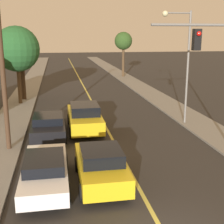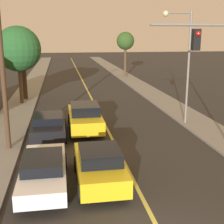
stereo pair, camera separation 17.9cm
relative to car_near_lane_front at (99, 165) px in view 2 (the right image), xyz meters
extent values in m
cube|color=#2D2B28|center=(1.40, 31.65, -0.78)|extent=(10.03, 80.00, 0.01)
cube|color=#D1C14C|center=(1.40, 31.65, -0.77)|extent=(0.16, 76.00, 0.00)
cube|color=gray|center=(-4.86, 31.65, -0.72)|extent=(2.50, 80.00, 0.12)
cube|color=gray|center=(7.67, 31.65, -0.72)|extent=(2.50, 80.00, 0.12)
cube|color=gold|center=(0.00, 0.03, -0.10)|extent=(1.81, 4.21, 0.70)
cube|color=black|center=(0.00, -0.13, 0.49)|extent=(1.59, 1.89, 0.49)
cylinder|color=black|center=(-0.86, 1.34, -0.46)|extent=(0.22, 0.65, 0.65)
cylinder|color=black|center=(0.86, 1.34, -0.46)|extent=(0.22, 0.65, 0.65)
cylinder|color=black|center=(-0.86, -1.27, -0.46)|extent=(0.22, 0.65, 0.65)
cylinder|color=black|center=(0.86, -1.27, -0.46)|extent=(0.22, 0.65, 0.65)
cube|color=gold|center=(0.00, 7.42, -0.06)|extent=(1.92, 5.02, 0.80)
cube|color=black|center=(0.00, 7.22, 0.63)|extent=(1.69, 2.26, 0.58)
cylinder|color=black|center=(-0.91, 8.98, -0.46)|extent=(0.22, 0.65, 0.65)
cylinder|color=black|center=(0.91, 8.98, -0.46)|extent=(0.22, 0.65, 0.65)
cylinder|color=black|center=(-0.91, 5.87, -0.46)|extent=(0.22, 0.65, 0.65)
cylinder|color=black|center=(0.91, 5.87, -0.46)|extent=(0.22, 0.65, 0.65)
cube|color=white|center=(-2.21, 0.07, -0.13)|extent=(1.71, 4.78, 0.56)
cube|color=black|center=(-2.21, -0.13, 0.35)|extent=(1.50, 2.15, 0.40)
cylinder|color=black|center=(-3.02, 1.55, -0.41)|extent=(0.22, 0.74, 0.74)
cylinder|color=black|center=(-1.39, 1.55, -0.41)|extent=(0.22, 0.74, 0.74)
cylinder|color=black|center=(-3.02, -1.42, -0.41)|extent=(0.22, 0.74, 0.74)
cylinder|color=black|center=(-1.39, -1.42, -0.41)|extent=(0.22, 0.74, 0.74)
cube|color=black|center=(-2.21, 6.40, -0.14)|extent=(1.88, 4.45, 0.63)
cube|color=black|center=(-2.21, 6.22, 0.39)|extent=(1.66, 2.00, 0.42)
cylinder|color=black|center=(-3.10, 7.78, -0.45)|extent=(0.22, 0.67, 0.67)
cylinder|color=black|center=(-1.31, 7.78, -0.45)|extent=(0.22, 0.67, 0.67)
cylinder|color=black|center=(-3.10, 5.02, -0.45)|extent=(0.22, 0.67, 0.67)
cylinder|color=black|center=(-1.31, 5.02, -0.45)|extent=(0.22, 0.67, 0.67)
cylinder|color=slate|center=(4.56, 1.24, 5.50)|extent=(4.52, 0.12, 0.12)
cube|color=black|center=(4.33, 1.24, 4.89)|extent=(0.32, 0.28, 0.90)
sphere|color=red|center=(4.33, 1.06, 5.13)|extent=(0.20, 0.20, 0.20)
cylinder|color=slate|center=(6.77, 7.58, 2.94)|extent=(0.14, 0.14, 7.21)
cylinder|color=slate|center=(5.94, 7.58, 6.40)|extent=(1.66, 0.09, 0.09)
sphere|color=beige|center=(5.10, 7.58, 6.35)|extent=(0.36, 0.36, 0.36)
cylinder|color=#422D1E|center=(-4.21, 4.47, 3.65)|extent=(0.24, 0.24, 8.62)
cylinder|color=#3D2B1C|center=(-4.66, 17.60, 1.43)|extent=(0.40, 0.40, 4.18)
sphere|color=#2D4C1E|center=(-4.66, 17.60, 4.37)|extent=(2.44, 2.44, 2.44)
cylinder|color=#4C3823|center=(-4.81, 15.81, 0.98)|extent=(0.31, 0.31, 3.28)
sphere|color=#235628|center=(-4.81, 15.81, 3.94)|extent=(3.77, 3.77, 3.77)
cylinder|color=#4C3823|center=(7.60, 31.59, 1.37)|extent=(0.35, 0.35, 4.07)
sphere|color=#2D4C1E|center=(7.60, 31.59, 4.26)|extent=(2.44, 2.44, 2.44)
camera|label=1|loc=(-1.58, -11.54, 5.10)|focal=50.00mm
camera|label=2|loc=(-1.40, -11.57, 5.10)|focal=50.00mm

